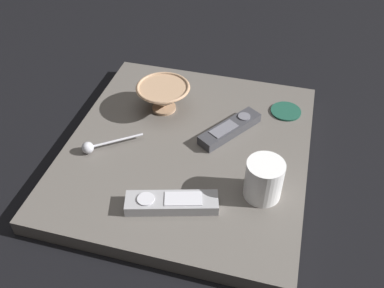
{
  "coord_description": "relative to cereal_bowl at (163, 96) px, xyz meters",
  "views": [
    {
      "loc": [
        0.21,
        -0.74,
        0.76
      ],
      "look_at": [
        0.02,
        -0.01,
        0.06
      ],
      "focal_mm": 39.76,
      "sensor_mm": 36.0,
      "label": 1
    }
  ],
  "objects": [
    {
      "name": "teaspoon",
      "position": [
        -0.12,
        -0.2,
        -0.03
      ],
      "size": [
        0.13,
        0.1,
        0.03
      ],
      "color": "silver",
      "rests_on": "table"
    },
    {
      "name": "coffee_mug",
      "position": [
        0.3,
        -0.24,
        0.0
      ],
      "size": [
        0.08,
        0.08,
        0.09
      ],
      "color": "white",
      "rests_on": "table"
    },
    {
      "name": "tv_remote_near",
      "position": [
        0.19,
        -0.05,
        -0.03
      ],
      "size": [
        0.14,
        0.18,
        0.03
      ],
      "color": "#38383D",
      "rests_on": "table"
    },
    {
      "name": "ground_plane",
      "position": [
        0.1,
        -0.13,
        -0.08
      ],
      "size": [
        6.0,
        6.0,
        0.0
      ],
      "primitive_type": "plane",
      "color": "black"
    },
    {
      "name": "drink_coaster",
      "position": [
        0.32,
        0.07,
        -0.04
      ],
      "size": [
        0.08,
        0.08,
        0.01
      ],
      "color": "#194738",
      "rests_on": "table"
    },
    {
      "name": "cereal_bowl",
      "position": [
        0.0,
        0.0,
        0.0
      ],
      "size": [
        0.14,
        0.14,
        0.08
      ],
      "color": "tan",
      "rests_on": "table"
    },
    {
      "name": "tv_remote_far",
      "position": [
        0.12,
        -0.32,
        -0.03
      ],
      "size": [
        0.2,
        0.1,
        0.03
      ],
      "color": "#9E9EA3",
      "rests_on": "table"
    },
    {
      "name": "table",
      "position": [
        0.1,
        -0.13,
        -0.06
      ],
      "size": [
        0.59,
        0.65,
        0.04
      ],
      "color": "#5B5651",
      "rests_on": "ground"
    }
  ]
}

